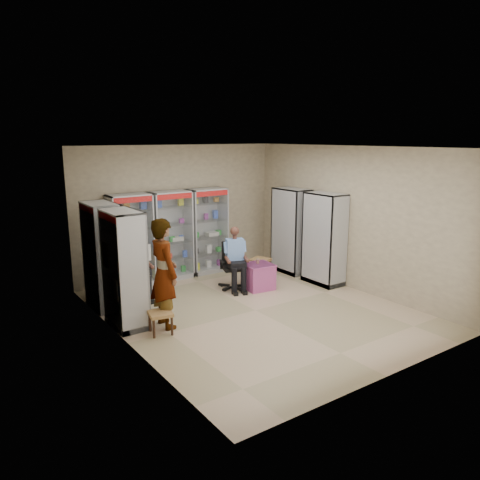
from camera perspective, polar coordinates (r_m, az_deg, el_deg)
floor at (r=8.85m, az=1.88°, el=-8.56°), size 6.00×6.00×0.00m
room_shell at (r=8.35m, az=1.98°, el=4.14°), size 5.02×6.02×3.01m
cabinet_back_left at (r=10.27m, az=-13.14°, el=-0.08°), size 0.90×0.50×2.00m
cabinet_back_mid at (r=10.64m, az=-8.40°, el=0.55°), size 0.90×0.50×2.00m
cabinet_back_right at (r=11.09m, az=-4.00°, el=1.14°), size 0.90×0.50×2.00m
cabinet_right_far at (r=11.12m, az=6.25°, el=1.14°), size 0.90×0.50×2.00m
cabinet_right_near at (r=10.34m, az=10.23°, el=0.13°), size 0.90×0.50×2.00m
cabinet_left_far at (r=9.11m, az=-16.39°, el=-1.87°), size 0.90×0.50×2.00m
cabinet_left_near at (r=8.11m, az=-13.90°, el=-3.49°), size 0.90×0.50×2.00m
wooden_chair at (r=9.65m, az=-12.75°, el=-4.12°), size 0.42×0.42×0.94m
seated_customer at (r=9.56m, az=-12.69°, el=-3.05°), size 0.44×0.60×1.34m
office_chair at (r=9.96m, az=-0.83°, el=-3.13°), size 0.69×0.69×0.99m
seated_shopkeeper at (r=9.88m, az=-0.67°, el=-2.44°), size 0.58×0.68×1.26m
pink_trunk at (r=9.98m, az=2.25°, el=-4.46°), size 0.62×0.60×0.54m
tea_glass at (r=9.94m, az=2.17°, el=-2.60°), size 0.07×0.07×0.10m
woven_stool_a at (r=10.92m, az=2.47°, el=-3.32°), size 0.53×0.53×0.41m
woven_stool_b at (r=7.93m, az=-9.63°, el=-9.90°), size 0.44×0.44×0.37m
standing_man at (r=7.97m, az=-9.25°, el=-4.02°), size 0.45×0.69×1.88m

